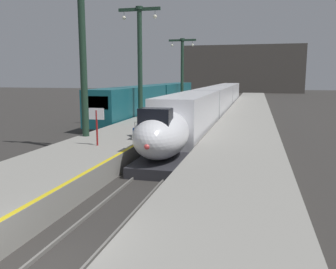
% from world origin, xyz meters
% --- Properties ---
extents(platform_left, '(4.80, 110.00, 1.05)m').
position_xyz_m(platform_left, '(-4.05, 24.75, 0.53)').
color(platform_left, gray).
rests_on(platform_left, ground).
extents(platform_right, '(4.80, 110.00, 1.05)m').
position_xyz_m(platform_right, '(4.05, 24.75, 0.53)').
color(platform_right, gray).
rests_on(platform_right, ground).
extents(platform_left_safety_stripe, '(0.20, 107.80, 0.01)m').
position_xyz_m(platform_left_safety_stripe, '(-1.77, 24.75, 1.05)').
color(platform_left_safety_stripe, yellow).
rests_on(platform_left_safety_stripe, platform_left).
extents(rail_main_left, '(0.08, 110.00, 0.12)m').
position_xyz_m(rail_main_left, '(-0.75, 27.50, 0.06)').
color(rail_main_left, slate).
rests_on(rail_main_left, ground).
extents(rail_main_right, '(0.08, 110.00, 0.12)m').
position_xyz_m(rail_main_right, '(0.75, 27.50, 0.06)').
color(rail_main_right, slate).
rests_on(rail_main_right, ground).
extents(rail_secondary_left, '(0.08, 110.00, 0.12)m').
position_xyz_m(rail_secondary_left, '(-8.85, 27.50, 0.06)').
color(rail_secondary_left, slate).
rests_on(rail_secondary_left, ground).
extents(rail_secondary_right, '(0.08, 110.00, 0.12)m').
position_xyz_m(rail_secondary_right, '(-7.35, 27.50, 0.06)').
color(rail_secondary_right, slate).
rests_on(rail_secondary_right, ground).
extents(highspeed_train_main, '(2.92, 55.75, 3.60)m').
position_xyz_m(highspeed_train_main, '(0.00, 35.55, 1.96)').
color(highspeed_train_main, silver).
rests_on(highspeed_train_main, ground).
extents(regional_train_adjacent, '(2.85, 36.60, 3.80)m').
position_xyz_m(regional_train_adjacent, '(-8.10, 38.23, 2.13)').
color(regional_train_adjacent, '#145660').
rests_on(regional_train_adjacent, ground).
extents(station_column_mid, '(4.00, 0.68, 9.94)m').
position_xyz_m(station_column_mid, '(-5.90, 13.88, 6.97)').
color(station_column_mid, '#1E3828').
rests_on(station_column_mid, platform_left).
extents(station_column_far, '(4.00, 0.68, 10.19)m').
position_xyz_m(station_column_far, '(-5.90, 25.29, 7.11)').
color(station_column_far, '#1E3828').
rests_on(station_column_far, platform_left).
extents(station_column_distant, '(4.00, 0.68, 9.26)m').
position_xyz_m(station_column_distant, '(-5.90, 44.84, 6.62)').
color(station_column_distant, '#1E3828').
rests_on(station_column_distant, platform_left).
extents(passenger_near_edge, '(0.31, 0.55, 1.69)m').
position_xyz_m(passenger_near_edge, '(-2.46, 14.57, 2.04)').
color(passenger_near_edge, '#23232D').
rests_on(passenger_near_edge, platform_left).
extents(rolling_suitcase, '(0.40, 0.22, 0.98)m').
position_xyz_m(rolling_suitcase, '(-2.56, 14.28, 1.35)').
color(rolling_suitcase, navy).
rests_on(rolling_suitcase, platform_left).
extents(departure_info_board, '(0.90, 0.10, 2.12)m').
position_xyz_m(departure_info_board, '(-3.78, 11.09, 2.56)').
color(departure_info_board, maroon).
rests_on(departure_info_board, platform_left).
extents(terminus_back_wall, '(36.00, 2.00, 14.00)m').
position_xyz_m(terminus_back_wall, '(0.00, 102.00, 7.00)').
color(terminus_back_wall, '#4C4742').
rests_on(terminus_back_wall, ground).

